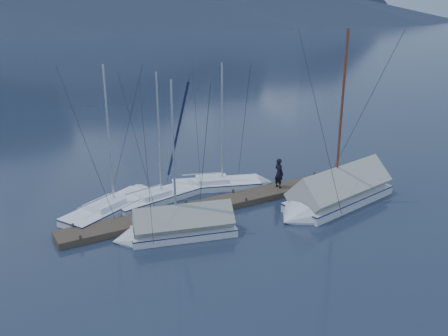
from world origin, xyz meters
The scene contains 9 objects.
ground centered at (0.00, 0.00, 0.00)m, with size 1000.00×1000.00×0.00m, color black.
dock centered at (0.00, 2.00, 0.11)m, with size 18.00×1.50×0.54m.
mooring_posts centered at (-0.50, 2.00, 0.35)m, with size 15.12×1.52×0.35m.
sailboat_open_left centered at (-4.99, 4.79, 0.15)m, with size 6.50×4.68×8.50m.
sailboat_open_mid centered at (-2.19, 4.70, 0.14)m, with size 6.20×2.96×7.91m.
sailboat_open_right centered at (1.75, 4.42, 0.14)m, with size 6.43×3.68×8.20m.
sailboat_covered_near centered at (5.25, -0.90, 0.52)m, with size 8.35×3.95×10.45m.
sailboat_covered_far centered at (-3.92, -0.01, 0.40)m, with size 6.09×3.16×8.19m.
person centered at (3.76, 2.09, 1.22)m, with size 0.64×0.42×1.77m, color black.
Camera 1 is at (-12.04, -18.86, 10.37)m, focal length 38.00 mm.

